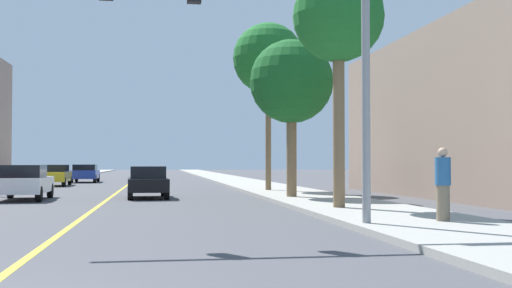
{
  "coord_description": "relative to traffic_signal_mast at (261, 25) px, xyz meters",
  "views": [
    {
      "loc": [
        2.11,
        -5.69,
        1.56
      ],
      "look_at": [
        6.04,
        19.4,
        2.33
      ],
      "focal_mm": 43.91,
      "sensor_mm": 36.0,
      "label": 1
    }
  ],
  "objects": [
    {
      "name": "palm_near",
      "position": [
        3.35,
        5.11,
        1.4
      ],
      "size": [
        2.93,
        2.93,
        7.57
      ],
      "color": "brown",
      "rests_on": "sidewalk_right"
    },
    {
      "name": "car_blue",
      "position": [
        -8.07,
        37.37,
        -3.99
      ],
      "size": [
        2.03,
        4.56,
        1.43
      ],
      "rotation": [
        0.0,
        0.0,
        0.02
      ],
      "color": "#1E389E",
      "rests_on": "ground"
    },
    {
      "name": "sidewalk_left",
      "position": [
        -12.96,
        33.56,
        -4.67
      ],
      "size": [
        3.93,
        168.0,
        0.15
      ],
      "primitive_type": "cube",
      "color": "#B2ADA3",
      "rests_on": "ground"
    },
    {
      "name": "lane_marking_center",
      "position": [
        -4.44,
        33.56,
        -4.74
      ],
      "size": [
        0.16,
        144.0,
        0.01
      ],
      "primitive_type": "cube",
      "color": "yellow",
      "rests_on": "ground"
    },
    {
      "name": "sidewalk_right",
      "position": [
        4.07,
        33.56,
        -4.67
      ],
      "size": [
        3.93,
        168.0,
        0.15
      ],
      "primitive_type": "cube",
      "color": "#9E9B93",
      "rests_on": "ground"
    },
    {
      "name": "ground",
      "position": [
        -4.44,
        33.56,
        -4.75
      ],
      "size": [
        192.0,
        192.0,
        0.0
      ],
      "primitive_type": "plane",
      "color": "#47474C"
    },
    {
      "name": "pedestrian",
      "position": [
        4.51,
        0.19,
        -3.7
      ],
      "size": [
        0.38,
        0.38,
        1.78
      ],
      "rotation": [
        0.0,
        0.0,
        1.3
      ],
      "color": "#726651",
      "rests_on": "sidewalk_right"
    },
    {
      "name": "car_yellow",
      "position": [
        -9.21,
        29.88,
        -4.0
      ],
      "size": [
        1.87,
        4.64,
        1.43
      ],
      "rotation": [
        0.0,
        0.0,
        3.17
      ],
      "color": "gold",
      "rests_on": "ground"
    },
    {
      "name": "traffic_signal_mast",
      "position": [
        0.0,
        0.0,
        0.0
      ],
      "size": [
        8.48,
        0.36,
        6.31
      ],
      "color": "gray",
      "rests_on": "sidewalk_right"
    },
    {
      "name": "palm_mid",
      "position": [
        3.21,
        11.59,
        0.2
      ],
      "size": [
        3.53,
        3.53,
        6.61
      ],
      "color": "brown",
      "rests_on": "sidewalk_right"
    },
    {
      "name": "palm_far",
      "position": [
        3.37,
        18.09,
        2.26
      ],
      "size": [
        3.73,
        3.73,
        8.77
      ],
      "color": "brown",
      "rests_on": "sidewalk_right"
    },
    {
      "name": "car_black",
      "position": [
        -2.77,
        13.94,
        -4.02
      ],
      "size": [
        1.86,
        4.06,
        1.41
      ],
      "rotation": [
        0.0,
        0.0,
        0.04
      ],
      "color": "black",
      "rests_on": "ground"
    },
    {
      "name": "car_white",
      "position": [
        -7.89,
        13.29,
        -3.98
      ],
      "size": [
        2.03,
        4.41,
        1.47
      ],
      "rotation": [
        0.0,
        0.0,
        0.03
      ],
      "color": "white",
      "rests_on": "ground"
    }
  ]
}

